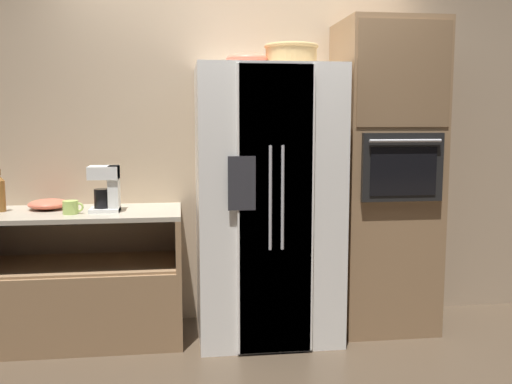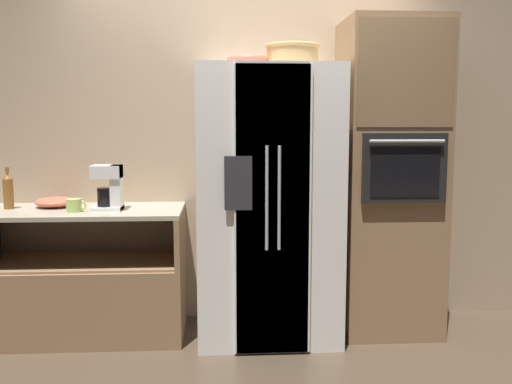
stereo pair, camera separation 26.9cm
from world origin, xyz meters
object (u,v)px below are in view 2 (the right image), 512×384
at_px(refrigerator, 268,204).
at_px(mixing_bowl, 55,202).
at_px(coffee_maker, 110,186).
at_px(bottle_tall, 8,191).
at_px(wicker_basket, 292,54).
at_px(wall_oven, 389,178).
at_px(fruit_bowl, 248,59).
at_px(mug, 74,205).

xyz_separation_m(refrigerator, mixing_bowl, (-1.47, 0.17, -0.00)).
height_order(mixing_bowl, coffee_maker, coffee_maker).
relative_size(bottle_tall, mixing_bowl, 1.05).
bearing_deg(bottle_tall, wicker_basket, -3.95).
xyz_separation_m(wall_oven, wicker_basket, (-0.70, -0.09, 0.83)).
xyz_separation_m(fruit_bowl, bottle_tall, (-1.62, 0.12, -0.87)).
distance_m(wicker_basket, mug, 1.74).
bearing_deg(mixing_bowl, wall_oven, -2.63).
relative_size(bottle_tall, coffee_maker, 0.94).
relative_size(refrigerator, wall_oven, 0.85).
relative_size(refrigerator, coffee_maker, 6.09).
relative_size(wall_oven, mixing_bowl, 7.99).
xyz_separation_m(refrigerator, wall_oven, (0.85, 0.07, 0.16)).
height_order(bottle_tall, mixing_bowl, bottle_tall).
xyz_separation_m(mug, mixing_bowl, (-0.19, 0.22, -0.01)).
relative_size(wicker_basket, fruit_bowl, 1.29).
bearing_deg(bottle_tall, mug, -18.38).
relative_size(wicker_basket, mug, 2.69).
bearing_deg(wall_oven, bottle_tall, 179.03).
distance_m(refrigerator, wicker_basket, 1.01).
relative_size(wall_oven, coffee_maker, 7.15).
distance_m(wall_oven, mixing_bowl, 2.33).
bearing_deg(bottle_tall, wall_oven, -0.97).
height_order(wall_oven, wicker_basket, wall_oven).
bearing_deg(bottle_tall, mixing_bowl, 12.11).
bearing_deg(fruit_bowl, refrigerator, 4.31).
xyz_separation_m(fruit_bowl, mug, (-1.15, -0.04, -0.95)).
bearing_deg(bottle_tall, coffee_maker, -7.00).
bearing_deg(refrigerator, wall_oven, 4.37).
height_order(wall_oven, mug, wall_oven).
xyz_separation_m(wall_oven, mug, (-2.13, -0.11, -0.16)).
xyz_separation_m(bottle_tall, coffee_maker, (0.70, -0.09, 0.04)).
height_order(wicker_basket, mug, wicker_basket).
xyz_separation_m(fruit_bowl, coffee_maker, (-0.92, 0.03, -0.83)).
bearing_deg(mug, fruit_bowl, 1.96).
relative_size(mug, mixing_bowl, 0.49).
height_order(wicker_basket, mixing_bowl, wicker_basket).
bearing_deg(refrigerator, mug, -177.80).
distance_m(wicker_basket, mixing_bowl, 1.91).
height_order(fruit_bowl, coffee_maker, fruit_bowl).
bearing_deg(bottle_tall, refrigerator, -3.56).
bearing_deg(mug, refrigerator, 2.20).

